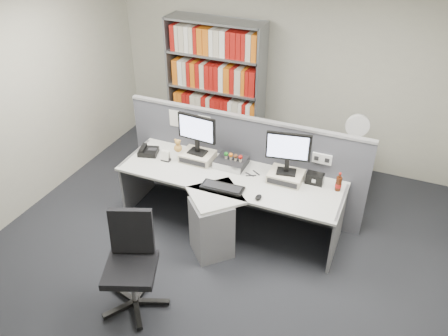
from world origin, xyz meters
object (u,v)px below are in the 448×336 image
at_px(shelving_unit, 216,90).
at_px(desk_fan, 357,128).
at_px(monitor_left, 197,131).
at_px(monitor_right, 288,150).
at_px(desk_phone, 148,151).
at_px(office_chair, 132,260).
at_px(desktop_pc, 231,162).
at_px(speaker, 315,178).
at_px(desk_calendar, 166,156).
at_px(keyboard, 222,188).
at_px(cola_bottle, 339,184).
at_px(mouse, 259,197).
at_px(filing_cabinet, 349,173).
at_px(desk, 222,205).

relative_size(shelving_unit, desk_fan, 4.06).
bearing_deg(monitor_left, monitor_right, 0.00).
height_order(desk_phone, office_chair, office_chair).
distance_m(desktop_pc, speaker, 0.99).
relative_size(monitor_left, speaker, 2.53).
bearing_deg(desk_calendar, keyboard, -17.51).
relative_size(monitor_right, shelving_unit, 0.25).
bearing_deg(desk_phone, cola_bottle, 3.69).
relative_size(shelving_unit, office_chair, 2.00).
bearing_deg(desk_calendar, mouse, -12.72).
distance_m(speaker, office_chair, 2.15).
distance_m(mouse, desk_fan, 1.67).
height_order(desk_calendar, filing_cabinet, desk_calendar).
relative_size(desk_calendar, shelving_unit, 0.07).
relative_size(monitor_right, cola_bottle, 2.22).
distance_m(cola_bottle, office_chair, 2.31).
relative_size(monitor_left, mouse, 4.78).
bearing_deg(speaker, shelving_unit, 142.54).
bearing_deg(shelving_unit, desk_fan, -12.08).
bearing_deg(desk, speaker, 25.77).
height_order(keyboard, office_chair, office_chair).
xyz_separation_m(desk, desk_fan, (1.20, 1.40, 0.55)).
height_order(speaker, filing_cabinet, speaker).
height_order(cola_bottle, shelving_unit, shelving_unit).
distance_m(keyboard, desk_calendar, 0.90).
xyz_separation_m(desktop_pc, filing_cabinet, (1.27, 0.97, -0.42)).
height_order(desk_phone, filing_cabinet, desk_phone).
xyz_separation_m(mouse, desk_calendar, (-1.28, 0.29, 0.04)).
xyz_separation_m(desk_calendar, filing_cabinet, (2.03, 1.18, -0.43)).
bearing_deg(shelving_unit, cola_bottle, -34.36).
relative_size(keyboard, desk_phone, 1.75).
bearing_deg(desk, mouse, -8.82).
height_order(speaker, cola_bottle, cola_bottle).
distance_m(monitor_right, office_chair, 1.99).
bearing_deg(cola_bottle, desk_calendar, -174.41).
distance_m(desktop_pc, shelving_unit, 1.66).
xyz_separation_m(desk_phone, filing_cabinet, (2.31, 1.13, -0.41)).
xyz_separation_m(shelving_unit, filing_cabinet, (2.10, -0.45, -0.63)).
height_order(desk_phone, cola_bottle, cola_bottle).
height_order(monitor_left, desk_calendar, monitor_left).
distance_m(desk_calendar, desk_fan, 2.36).
bearing_deg(desk_phone, shelving_unit, 82.41).
xyz_separation_m(desktop_pc, office_chair, (-0.34, -1.65, -0.23)).
bearing_deg(speaker, monitor_left, -177.39).
bearing_deg(desktop_pc, keyboard, -79.11).
bearing_deg(mouse, desktop_pc, 136.13).
bearing_deg(desk, desk_fan, 49.39).
relative_size(cola_bottle, desk_fan, 0.45).
bearing_deg(desk_fan, office_chair, -121.56).
bearing_deg(shelving_unit, desktop_pc, -59.58).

